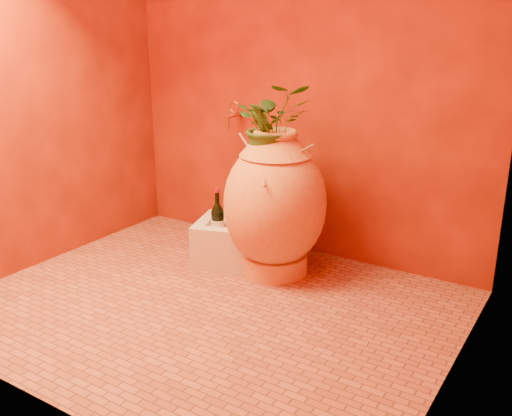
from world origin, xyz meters
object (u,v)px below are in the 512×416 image
Objects in this scene: amphora at (275,203)px; wine_bottle_b at (267,227)px; stone_basin at (243,243)px; wine_bottle_a at (218,222)px; wall_tap at (233,114)px; wine_bottle_c at (239,219)px.

amphora reaches higher than wine_bottle_b.
amphora is 2.96× the size of wine_bottle_b.
wine_bottle_a is at bearing -150.50° from stone_basin.
stone_basin is (-0.23, 0.01, -0.31)m from amphora.
stone_basin is at bearing -47.89° from wall_tap.
wine_bottle_b is at bearing -5.83° from wine_bottle_c.
wall_tap is (-0.28, 0.31, 0.75)m from stone_basin.
wall_tap is (-0.43, 0.27, 0.62)m from wine_bottle_b.
stone_basin is 0.20m from wine_bottle_b.
wine_bottle_c is at bearing -49.92° from wall_tap.
wine_bottle_a is at bearing -69.45° from wall_tap.
amphora is 1.32× the size of stone_basin.
wine_bottle_c reaches higher than stone_basin.
wall_tap is at bearing 132.11° from stone_basin.
wall_tap reaches higher than wine_bottle_a.
wine_bottle_c is 0.70m from wall_tap.
stone_basin is at bearing -162.03° from wine_bottle_b.
amphora reaches higher than wine_bottle_a.
wall_tap is at bearing 148.37° from wine_bottle_b.
wine_bottle_b is at bearing 146.54° from amphora.
wine_bottle_b is 1.63× the size of wall_tap.
wall_tap is (-0.20, 0.24, 0.62)m from wine_bottle_c.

